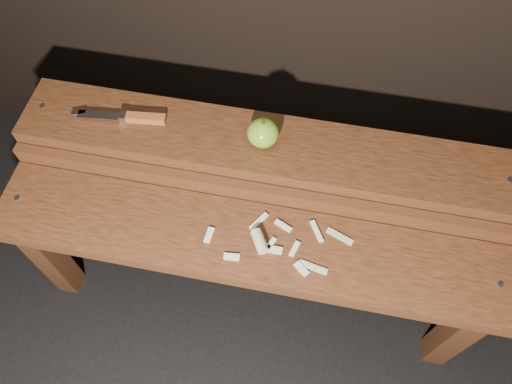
% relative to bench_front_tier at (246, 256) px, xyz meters
% --- Properties ---
extents(ground, '(60.00, 60.00, 0.00)m').
position_rel_bench_front_tier_xyz_m(ground, '(0.00, 0.06, -0.35)').
color(ground, black).
extents(bench_front_tier, '(1.20, 0.20, 0.42)m').
position_rel_bench_front_tier_xyz_m(bench_front_tier, '(0.00, 0.00, 0.00)').
color(bench_front_tier, '#3A1E0E').
rests_on(bench_front_tier, ground).
extents(bench_rear_tier, '(1.20, 0.21, 0.50)m').
position_rel_bench_front_tier_xyz_m(bench_rear_tier, '(0.00, 0.23, 0.06)').
color(bench_rear_tier, '#3A1E0E').
rests_on(bench_rear_tier, ground).
extents(apple, '(0.07, 0.07, 0.08)m').
position_rel_bench_front_tier_xyz_m(apple, '(-0.01, 0.23, 0.18)').
color(apple, '#6B9A1F').
rests_on(apple, bench_rear_tier).
extents(knife, '(0.23, 0.05, 0.02)m').
position_rel_bench_front_tier_xyz_m(knife, '(-0.32, 0.23, 0.16)').
color(knife, '#994D21').
rests_on(knife, bench_rear_tier).
extents(apple_scraps, '(0.33, 0.14, 0.03)m').
position_rel_bench_front_tier_xyz_m(apple_scraps, '(0.06, 0.01, 0.07)').
color(apple_scraps, beige).
rests_on(apple_scraps, bench_front_tier).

